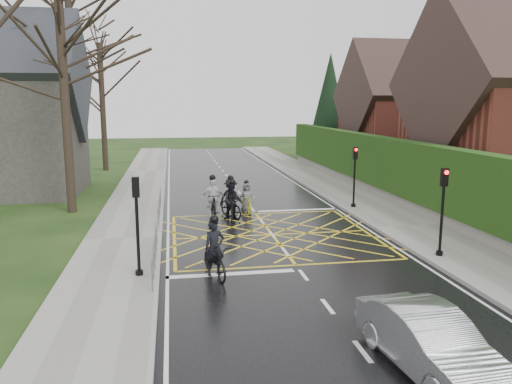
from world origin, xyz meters
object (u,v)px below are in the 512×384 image
object	(u,v)px
cyclist_back	(233,205)
cyclist_lead	(247,201)
cyclist_mid	(231,202)
car	(430,342)
cyclist_rear	(215,257)
cyclist_front	(213,202)

from	to	relation	value
cyclist_back	cyclist_lead	bearing A→B (deg)	69.85
cyclist_mid	car	xyz separation A→B (m)	(2.29, -14.58, -0.09)
cyclist_rear	cyclist_back	world-z (taller)	cyclist_rear
cyclist_lead	car	size ratio (longest dim) A/B	0.44
cyclist_front	cyclist_back	bearing A→B (deg)	-29.89
cyclist_mid	cyclist_lead	world-z (taller)	cyclist_mid
cyclist_front	cyclist_mid	bearing A→B (deg)	8.67
cyclist_back	car	world-z (taller)	cyclist_back
cyclist_back	cyclist_mid	world-z (taller)	cyclist_mid
cyclist_front	cyclist_rear	bearing A→B (deg)	-96.50
cyclist_back	cyclist_mid	xyz separation A→B (m)	(-0.00, 0.63, 0.02)
cyclist_back	cyclist_rear	bearing A→B (deg)	-90.05
cyclist_front	car	world-z (taller)	cyclist_front
cyclist_lead	car	bearing A→B (deg)	-93.16
cyclist_back	car	distance (m)	14.14
cyclist_lead	cyclist_front	bearing A→B (deg)	-159.01
cyclist_lead	cyclist_mid	bearing A→B (deg)	-145.40
cyclist_front	cyclist_lead	distance (m)	2.02
cyclist_rear	car	world-z (taller)	cyclist_rear
cyclist_rear	cyclist_mid	bearing A→B (deg)	66.26
cyclist_rear	cyclist_lead	xyz separation A→B (m)	(2.37, 9.00, -0.07)
cyclist_rear	car	size ratio (longest dim) A/B	0.54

